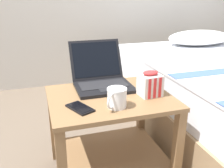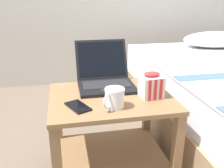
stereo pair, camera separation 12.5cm
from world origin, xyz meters
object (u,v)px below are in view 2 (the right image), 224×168
object	(u,v)px
laptop	(106,77)
mug_front_left	(114,97)
cell_phone	(78,106)
snack_bag	(151,86)

from	to	relation	value
laptop	mug_front_left	bearing A→B (deg)	-92.63
laptop	cell_phone	world-z (taller)	laptop
laptop	mug_front_left	world-z (taller)	laptop
laptop	snack_bag	distance (m)	0.30
laptop	snack_bag	world-z (taller)	laptop
mug_front_left	snack_bag	world-z (taller)	snack_bag
mug_front_left	cell_phone	distance (m)	0.18
mug_front_left	cell_phone	xyz separation A→B (m)	(-0.17, 0.03, -0.05)
snack_bag	cell_phone	xyz separation A→B (m)	(-0.38, -0.06, -0.06)
mug_front_left	snack_bag	bearing A→B (deg)	22.29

